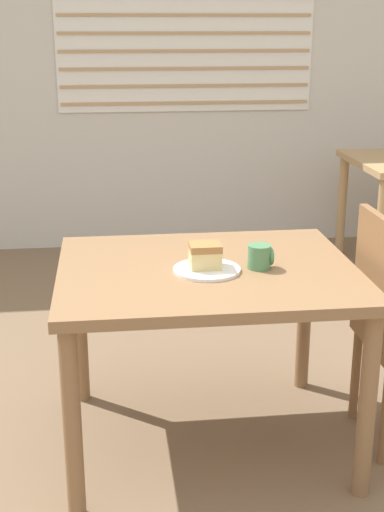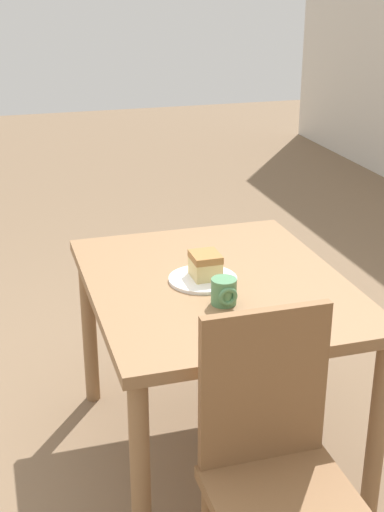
# 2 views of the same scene
# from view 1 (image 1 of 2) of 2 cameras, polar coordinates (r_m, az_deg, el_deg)

# --- Properties ---
(ground_plane) EXTENTS (14.00, 14.00, 0.00)m
(ground_plane) POSITION_cam_1_polar(r_m,az_deg,el_deg) (2.58, 1.59, -18.93)
(ground_plane) COLOR #7A6047
(wall_back) EXTENTS (10.00, 0.09, 2.80)m
(wall_back) POSITION_cam_1_polar(r_m,az_deg,el_deg) (5.08, -3.39, 16.40)
(wall_back) COLOR beige
(wall_back) RESTS_ON ground_plane
(dining_table_near) EXTENTS (1.07, 0.88, 0.72)m
(dining_table_near) POSITION_cam_1_polar(r_m,az_deg,el_deg) (2.60, 1.22, -2.83)
(dining_table_near) COLOR olive
(dining_table_near) RESTS_ON ground_plane
(plate) EXTENTS (0.24, 0.24, 0.01)m
(plate) POSITION_cam_1_polar(r_m,az_deg,el_deg) (2.52, 1.19, -1.10)
(plate) COLOR white
(plate) RESTS_ON dining_table_near
(cake_slice) EXTENTS (0.11, 0.10, 0.09)m
(cake_slice) POSITION_cam_1_polar(r_m,az_deg,el_deg) (2.51, 1.06, 0.05)
(cake_slice) COLOR #E0C67F
(cake_slice) RESTS_ON plate
(coffee_mug) EXTENTS (0.09, 0.08, 0.09)m
(coffee_mug) POSITION_cam_1_polar(r_m,az_deg,el_deg) (2.55, 5.49, -0.05)
(coffee_mug) COLOR #4C8456
(coffee_mug) RESTS_ON dining_table_near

